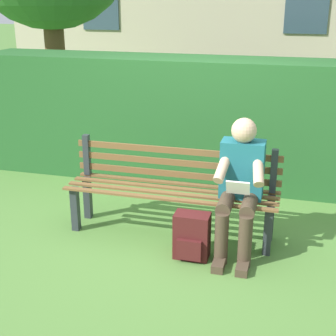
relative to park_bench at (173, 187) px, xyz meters
The scene contains 5 objects.
ground 0.47m from the park_bench, 90.00° to the left, with size 60.00×60.00×0.00m, color #517F38.
park_bench is the anchor object (origin of this frame).
person_seated 0.70m from the park_bench, 165.40° to the left, with size 0.44×0.73×1.19m.
hedge_backdrop 1.58m from the park_bench, 106.89° to the right, with size 6.39×0.83×1.61m.
backpack 0.58m from the park_bench, 123.36° to the left, with size 0.31×0.26×0.41m.
Camera 1 is at (-1.08, 4.10, 2.20)m, focal length 52.29 mm.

